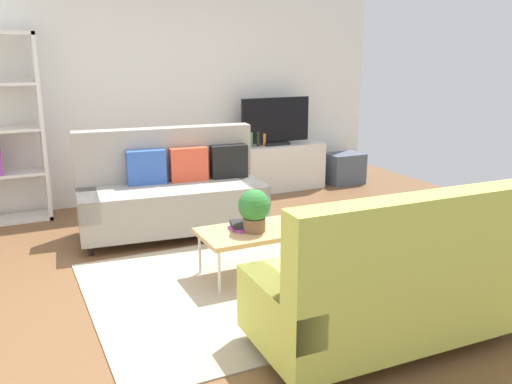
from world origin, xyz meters
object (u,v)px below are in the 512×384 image
tv (275,122)px  vase_0 (234,141)px  tv_console (274,167)px  potted_plant (254,209)px  table_book_0 (245,227)px  bottle_1 (258,139)px  bottle_0 (251,140)px  couch_green (398,283)px  storage_trunk (344,168)px  coffee_table (263,231)px  couch_beige (172,192)px  bottle_2 (264,140)px

tv → vase_0: bearing=173.1°
tv_console → potted_plant: 3.04m
table_book_0 → bottle_1: 2.82m
tv_console → bottle_0: bottle_0 is taller
couch_green → storage_trunk: (2.26, 3.90, -0.22)m
table_book_0 → tv_console: bearing=57.8°
storage_trunk → vase_0: vase_0 is taller
couch_green → bottle_1: couch_green is taller
couch_green → bottle_0: size_ratio=9.69×
coffee_table → potted_plant: 0.25m
coffee_table → tv_console: size_ratio=0.79×
bottle_1 → storage_trunk: bearing=-2.5°
bottle_0 → coffee_table: bearing=-112.7°
tv → bottle_0: (-0.38, -0.02, -0.21)m
table_book_0 → couch_green: bearing=-73.9°
couch_beige → vase_0: 1.76m
bottle_1 → vase_0: bearing=163.6°
coffee_table → potted_plant: (-0.10, -0.03, 0.22)m
tv_console → tv: 0.63m
couch_green → tv_console: 4.17m
storage_trunk → couch_beige: bearing=-160.1°
tv_console → potted_plant: size_ratio=3.85×
couch_green → bottle_0: bearing=80.4°
couch_beige → bottle_1: 1.93m
vase_0 → couch_beige: bearing=-135.8°
bottle_0 → bottle_1: 0.11m
bottle_0 → storage_trunk: bearing=-2.3°
tv_console → table_book_0: size_ratio=5.83×
tv_console → bottle_0: bearing=-174.0°
tv → vase_0: tv is taller
potted_plant → vase_0: vase_0 is taller
bottle_1 → couch_green: bearing=-102.6°
coffee_table → bottle_2: 2.86m
couch_beige → bottle_2: bearing=-140.1°
table_book_0 → bottle_2: bearing=60.4°
couch_beige → bottle_1: bearing=-138.5°
bottle_1 → bottle_2: bottle_1 is taller
vase_0 → bottle_1: bearing=-16.4°
tv_console → vase_0: (-0.58, 0.05, 0.41)m
storage_trunk → bottle_1: size_ratio=2.57×
tv_console → bottle_2: bearing=-167.4°
couch_green → coffee_table: (-0.28, 1.42, -0.05)m
couch_beige → storage_trunk: couch_beige is taller
bottle_2 → coffee_table: bearing=-116.5°
couch_green → bottle_2: size_ratio=11.38×
potted_plant → coffee_table: bearing=16.4°
tv_console → couch_green: bearing=-106.2°
table_book_0 → vase_0: size_ratio=1.38×
couch_beige → bottle_1: (1.55, 1.12, 0.29)m
coffee_table → bottle_2: bearing=63.5°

